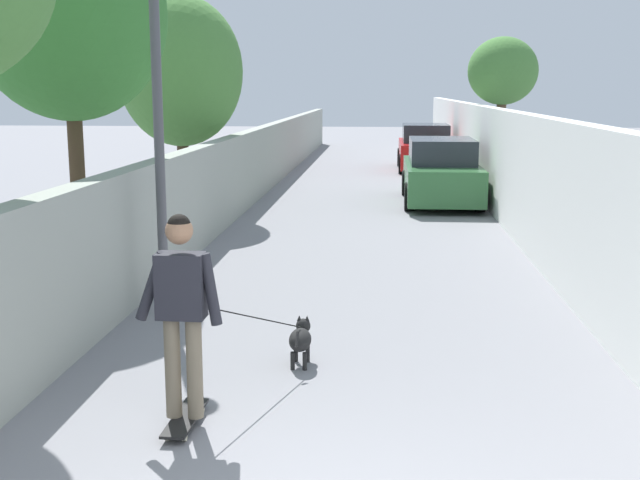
{
  "coord_description": "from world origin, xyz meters",
  "views": [
    {
      "loc": [
        -4.18,
        -0.35,
        2.72
      ],
      "look_at": [
        4.9,
        0.37,
        1.0
      ],
      "focal_mm": 45.15,
      "sensor_mm": 36.0,
      "label": 1
    }
  ],
  "objects_px": {
    "dog": "(300,338)",
    "car_near": "(441,173)",
    "tree_right_near": "(503,73)",
    "tree_left_mid": "(180,72)",
    "lamp_post": "(157,77)",
    "skateboard": "(185,418)",
    "car_far": "(425,149)",
    "person_skateboarder": "(181,300)",
    "tree_left_distant": "(69,15)"
  },
  "relations": [
    {
      "from": "dog",
      "to": "car_near",
      "type": "xyz_separation_m",
      "value": [
        11.8,
        -2.18,
        0.44
      ]
    },
    {
      "from": "tree_right_near",
      "to": "dog",
      "type": "distance_m",
      "value": 16.33
    },
    {
      "from": "tree_right_near",
      "to": "tree_left_mid",
      "type": "distance_m",
      "value": 9.7
    },
    {
      "from": "lamp_post",
      "to": "car_near",
      "type": "relative_size",
      "value": 0.94
    },
    {
      "from": "tree_left_mid",
      "to": "skateboard",
      "type": "bearing_deg",
      "value": -166.03
    },
    {
      "from": "tree_left_mid",
      "to": "car_near",
      "type": "height_order",
      "value": "tree_left_mid"
    },
    {
      "from": "car_far",
      "to": "car_near",
      "type": "bearing_deg",
      "value": -180.0
    },
    {
      "from": "tree_right_near",
      "to": "skateboard",
      "type": "bearing_deg",
      "value": 164.15
    },
    {
      "from": "lamp_post",
      "to": "skateboard",
      "type": "bearing_deg",
      "value": -162.07
    },
    {
      "from": "tree_left_mid",
      "to": "car_far",
      "type": "relative_size",
      "value": 1.12
    },
    {
      "from": "lamp_post",
      "to": "person_skateboarder",
      "type": "xyz_separation_m",
      "value": [
        -3.36,
        -1.09,
        -1.78
      ]
    },
    {
      "from": "tree_left_mid",
      "to": "car_far",
      "type": "xyz_separation_m",
      "value": [
        10.15,
        -5.73,
        -2.35
      ]
    },
    {
      "from": "tree_left_mid",
      "to": "person_skateboarder",
      "type": "relative_size",
      "value": 2.79
    },
    {
      "from": "tree_right_near",
      "to": "skateboard",
      "type": "height_order",
      "value": "tree_right_near"
    },
    {
      "from": "lamp_post",
      "to": "skateboard",
      "type": "xyz_separation_m",
      "value": [
        -3.36,
        -1.09,
        -2.78
      ]
    },
    {
      "from": "lamp_post",
      "to": "car_near",
      "type": "height_order",
      "value": "lamp_post"
    },
    {
      "from": "tree_left_distant",
      "to": "car_far",
      "type": "height_order",
      "value": "tree_left_distant"
    },
    {
      "from": "lamp_post",
      "to": "skateboard",
      "type": "height_order",
      "value": "lamp_post"
    },
    {
      "from": "person_skateboarder",
      "to": "dog",
      "type": "xyz_separation_m",
      "value": [
        1.55,
        -0.78,
        -0.79
      ]
    },
    {
      "from": "tree_left_distant",
      "to": "skateboard",
      "type": "bearing_deg",
      "value": -151.93
    },
    {
      "from": "tree_right_near",
      "to": "skateboard",
      "type": "relative_size",
      "value": 5.14
    },
    {
      "from": "tree_left_distant",
      "to": "dog",
      "type": "bearing_deg",
      "value": -137.04
    },
    {
      "from": "tree_right_near",
      "to": "car_near",
      "type": "relative_size",
      "value": 0.94
    },
    {
      "from": "tree_right_near",
      "to": "person_skateboarder",
      "type": "xyz_separation_m",
      "value": [
        -17.1,
        4.86,
        -2.08
      ]
    },
    {
      "from": "tree_right_near",
      "to": "car_near",
      "type": "distance_m",
      "value": 4.86
    },
    {
      "from": "skateboard",
      "to": "person_skateboarder",
      "type": "distance_m",
      "value": 1.0
    },
    {
      "from": "tree_left_distant",
      "to": "lamp_post",
      "type": "height_order",
      "value": "tree_left_distant"
    },
    {
      "from": "tree_right_near",
      "to": "tree_left_mid",
      "type": "bearing_deg",
      "value": 128.22
    },
    {
      "from": "lamp_post",
      "to": "tree_left_mid",
      "type": "bearing_deg",
      "value": 12.22
    },
    {
      "from": "skateboard",
      "to": "dog",
      "type": "relative_size",
      "value": 0.43
    },
    {
      "from": "person_skateboarder",
      "to": "car_near",
      "type": "height_order",
      "value": "person_skateboarder"
    },
    {
      "from": "person_skateboarder",
      "to": "lamp_post",
      "type": "bearing_deg",
      "value": 17.93
    },
    {
      "from": "tree_right_near",
      "to": "dog",
      "type": "bearing_deg",
      "value": 165.33
    },
    {
      "from": "tree_left_mid",
      "to": "car_far",
      "type": "height_order",
      "value": "tree_left_mid"
    },
    {
      "from": "skateboard",
      "to": "dog",
      "type": "bearing_deg",
      "value": -26.8
    },
    {
      "from": "tree_left_distant",
      "to": "dog",
      "type": "height_order",
      "value": "tree_left_distant"
    },
    {
      "from": "car_far",
      "to": "lamp_post",
      "type": "bearing_deg",
      "value": 167.25
    },
    {
      "from": "lamp_post",
      "to": "car_near",
      "type": "distance_m",
      "value": 10.99
    },
    {
      "from": "dog",
      "to": "lamp_post",
      "type": "bearing_deg",
      "value": 46.02
    },
    {
      "from": "tree_right_near",
      "to": "lamp_post",
      "type": "height_order",
      "value": "lamp_post"
    },
    {
      "from": "tree_right_near",
      "to": "car_near",
      "type": "bearing_deg",
      "value": 153.26
    },
    {
      "from": "dog",
      "to": "person_skateboarder",
      "type": "bearing_deg",
      "value": 153.2
    },
    {
      "from": "tree_left_mid",
      "to": "skateboard",
      "type": "xyz_separation_m",
      "value": [
        -11.1,
        -2.76,
        -3.0
      ]
    },
    {
      "from": "tree_left_distant",
      "to": "person_skateboarder",
      "type": "distance_m",
      "value": 6.9
    },
    {
      "from": "tree_left_distant",
      "to": "car_near",
      "type": "bearing_deg",
      "value": -37.54
    },
    {
      "from": "person_skateboarder",
      "to": "car_far",
      "type": "relative_size",
      "value": 0.4
    },
    {
      "from": "tree_right_near",
      "to": "lamp_post",
      "type": "bearing_deg",
      "value": 156.62
    },
    {
      "from": "tree_left_distant",
      "to": "tree_right_near",
      "type": "bearing_deg",
      "value": -34.3
    },
    {
      "from": "tree_left_distant",
      "to": "car_near",
      "type": "distance_m",
      "value": 10.24
    },
    {
      "from": "tree_right_near",
      "to": "skateboard",
      "type": "distance_m",
      "value": 18.04
    }
  ]
}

